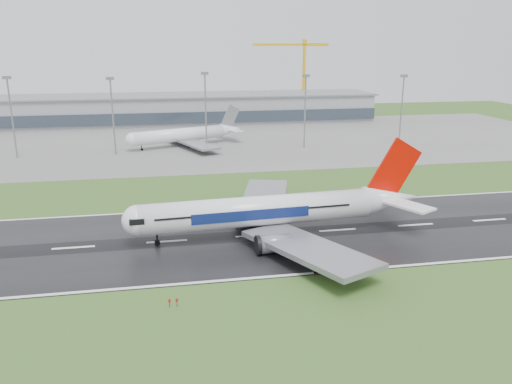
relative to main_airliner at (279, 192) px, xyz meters
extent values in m
plane|color=#31541F|center=(-25.46, 0.17, -10.36)|extent=(520.00, 520.00, 0.00)
cube|color=black|center=(-25.46, 0.17, -10.31)|extent=(400.00, 45.00, 0.10)
cube|color=slate|center=(-25.46, 125.17, -10.32)|extent=(400.00, 130.00, 0.08)
cube|color=gray|center=(-25.46, 185.17, -2.86)|extent=(240.00, 36.00, 15.00)
cylinder|color=gray|center=(-81.74, 100.17, 4.71)|extent=(0.64, 0.64, 30.14)
cylinder|color=gray|center=(-44.36, 100.17, 4.35)|extent=(0.64, 0.64, 29.42)
cylinder|color=gray|center=(-7.59, 100.17, 5.14)|extent=(0.64, 0.64, 31.00)
cylinder|color=gray|center=(34.39, 100.17, 4.47)|extent=(0.64, 0.64, 29.65)
cylinder|color=gray|center=(78.16, 100.17, 4.22)|extent=(0.64, 0.64, 29.16)
camera|label=1|loc=(-24.97, -107.16, 31.76)|focal=35.48mm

